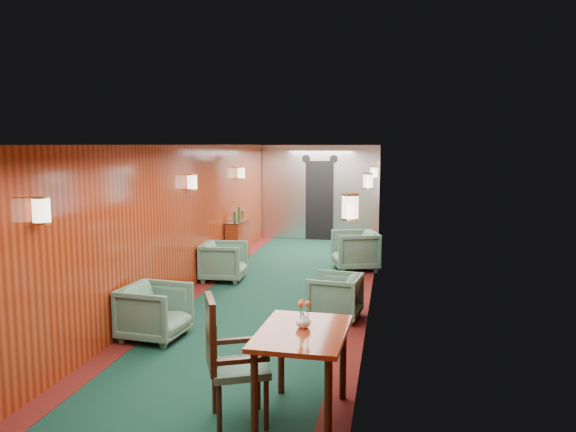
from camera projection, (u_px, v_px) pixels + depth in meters
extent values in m
plane|color=#0D3022|center=(270.00, 303.00, 8.59)|extent=(12.00, 12.00, 0.00)
cube|color=silver|center=(269.00, 148.00, 8.29)|extent=(3.00, 12.00, 0.10)
cube|color=silver|center=(269.00, 147.00, 8.29)|extent=(1.20, 12.00, 0.06)
cube|color=maroon|center=(320.00, 192.00, 14.29)|extent=(3.00, 0.10, 2.40)
cube|color=maroon|center=(176.00, 223.00, 8.71)|extent=(0.10, 12.00, 2.40)
cube|color=maroon|center=(370.00, 228.00, 8.16)|extent=(0.10, 12.00, 2.40)
cube|color=#46100E|center=(186.00, 298.00, 8.83)|extent=(0.30, 12.00, 0.01)
cube|color=#46100E|center=(359.00, 307.00, 8.34)|extent=(0.30, 12.00, 0.01)
cube|color=silver|center=(320.00, 192.00, 14.21)|extent=(2.98, 0.12, 2.38)
cube|color=black|center=(319.00, 201.00, 14.16)|extent=(0.70, 0.06, 2.00)
cylinder|color=black|center=(306.00, 159.00, 14.10)|extent=(0.20, 0.04, 0.20)
cylinder|color=black|center=(334.00, 159.00, 13.97)|extent=(0.20, 0.04, 0.20)
cube|color=#B1B3B8|center=(353.00, 259.00, 4.72)|extent=(0.02, 1.10, 0.80)
cube|color=#466769|center=(352.00, 259.00, 4.72)|extent=(0.01, 0.96, 0.66)
cube|color=#B1B3B8|center=(367.00, 220.00, 7.16)|extent=(0.02, 1.10, 0.80)
cube|color=#466769|center=(366.00, 220.00, 7.16)|extent=(0.01, 0.96, 0.66)
cube|color=#B1B3B8|center=(374.00, 201.00, 9.60)|extent=(0.02, 1.10, 0.80)
cube|color=#466769|center=(373.00, 201.00, 9.60)|extent=(0.01, 0.96, 0.66)
cube|color=#B1B3B8|center=(377.00, 189.00, 12.03)|extent=(0.02, 1.10, 0.80)
cube|color=#466769|center=(377.00, 189.00, 12.04)|extent=(0.01, 0.96, 0.66)
cylinder|color=#FFEEC6|center=(41.00, 210.00, 5.20)|extent=(0.16, 0.16, 0.24)
cylinder|color=gold|center=(42.00, 223.00, 5.22)|extent=(0.17, 0.17, 0.02)
cylinder|color=#FFEEC6|center=(350.00, 207.00, 5.47)|extent=(0.16, 0.16, 0.24)
cylinder|color=gold|center=(350.00, 219.00, 5.49)|extent=(0.17, 0.17, 0.02)
cylinder|color=#FFEEC6|center=(192.00, 182.00, 9.10)|extent=(0.16, 0.16, 0.24)
cylinder|color=gold|center=(192.00, 189.00, 9.12)|extent=(0.17, 0.17, 0.02)
cylinder|color=#FFEEC6|center=(368.00, 181.00, 9.37)|extent=(0.16, 0.16, 0.24)
cylinder|color=gold|center=(368.00, 188.00, 9.39)|extent=(0.17, 0.17, 0.02)
cylinder|color=#FFEEC6|center=(241.00, 173.00, 12.03)|extent=(0.16, 0.16, 0.24)
cylinder|color=gold|center=(241.00, 178.00, 12.04)|extent=(0.17, 0.17, 0.02)
cylinder|color=#FFEEC6|center=(374.00, 172.00, 12.30)|extent=(0.16, 0.16, 0.24)
cylinder|color=gold|center=(374.00, 178.00, 12.31)|extent=(0.17, 0.17, 0.02)
cube|color=maroon|center=(302.00, 333.00, 4.86)|extent=(0.79, 1.10, 0.04)
cylinder|color=#36190C|center=(254.00, 397.00, 4.53)|extent=(0.06, 0.06, 0.76)
cylinder|color=#36190C|center=(328.00, 404.00, 4.39)|extent=(0.06, 0.06, 0.76)
cylinder|color=#36190C|center=(281.00, 355.00, 5.42)|extent=(0.06, 0.06, 0.76)
cylinder|color=#36190C|center=(343.00, 360.00, 5.29)|extent=(0.06, 0.06, 0.76)
cube|color=#1C4234|center=(239.00, 369.00, 4.85)|extent=(0.63, 0.63, 0.06)
cube|color=#36190C|center=(211.00, 333.00, 4.75)|extent=(0.22, 0.42, 0.63)
cube|color=#1C4234|center=(214.00, 340.00, 4.77)|extent=(0.15, 0.31, 0.38)
cube|color=#36190C|center=(243.00, 360.00, 4.59)|extent=(0.42, 0.22, 0.04)
cube|color=#36190C|center=(235.00, 341.00, 5.06)|extent=(0.42, 0.22, 0.04)
cylinder|color=#36190C|center=(219.00, 409.00, 4.64)|extent=(0.05, 0.05, 0.45)
cylinder|color=#36190C|center=(266.00, 405.00, 4.73)|extent=(0.05, 0.05, 0.45)
cylinder|color=#36190C|center=(215.00, 389.00, 5.03)|extent=(0.05, 0.05, 0.45)
cylinder|color=#36190C|center=(258.00, 385.00, 5.12)|extent=(0.05, 0.05, 0.45)
cube|color=maroon|center=(238.00, 241.00, 11.67)|extent=(0.28, 0.92, 0.83)
cube|color=#36190C|center=(238.00, 221.00, 11.61)|extent=(0.30, 0.94, 0.02)
cylinder|color=#28502A|center=(235.00, 217.00, 11.37)|extent=(0.07, 0.07, 0.22)
cylinder|color=#28502A|center=(239.00, 213.00, 11.68)|extent=(0.06, 0.06, 0.28)
cylinder|color=gold|center=(242.00, 215.00, 11.87)|extent=(0.08, 0.08, 0.18)
imported|color=silver|center=(303.00, 320.00, 4.92)|extent=(0.14, 0.14, 0.14)
imported|color=#1C4234|center=(155.00, 312.00, 6.95)|extent=(0.83, 0.81, 0.68)
imported|color=#1C4234|center=(224.00, 261.00, 9.95)|extent=(0.80, 0.78, 0.69)
imported|color=#1C4234|center=(335.00, 296.00, 7.76)|extent=(0.77, 0.76, 0.63)
imported|color=#1C4234|center=(355.00, 250.00, 10.81)|extent=(1.03, 1.01, 0.76)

